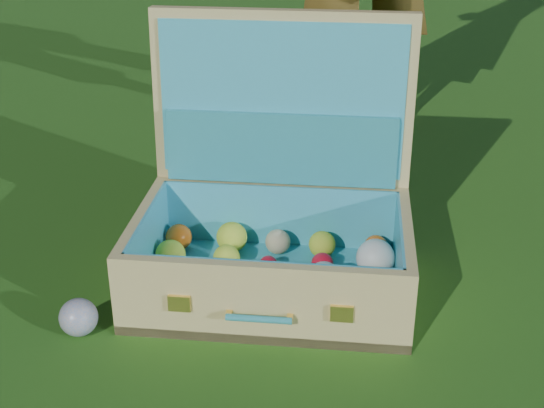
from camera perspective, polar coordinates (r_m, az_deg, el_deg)
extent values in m
plane|color=#215114|center=(1.46, 4.72, -8.23)|extent=(60.00, 60.00, 0.00)
sphere|color=#4371B0|center=(1.42, -14.37, -8.26)|extent=(0.07, 0.07, 0.07)
cube|color=tan|center=(1.51, -0.04, -6.30)|extent=(0.56, 0.40, 0.02)
cube|color=tan|center=(1.34, -0.87, -7.56)|extent=(0.53, 0.07, 0.16)
cube|color=tan|center=(1.62, 0.62, -1.07)|extent=(0.53, 0.07, 0.16)
cube|color=tan|center=(1.52, -9.70, -3.40)|extent=(0.05, 0.32, 0.16)
cube|color=tan|center=(1.47, 9.95, -4.49)|extent=(0.05, 0.32, 0.16)
cube|color=teal|center=(1.51, -0.04, -5.90)|extent=(0.52, 0.36, 0.01)
cube|color=teal|center=(1.34, -0.80, -6.92)|extent=(0.49, 0.05, 0.14)
cube|color=teal|center=(1.61, 0.58, -0.96)|extent=(0.49, 0.05, 0.14)
cube|color=teal|center=(1.52, -9.28, -3.11)|extent=(0.04, 0.32, 0.14)
cube|color=teal|center=(1.47, 9.50, -4.14)|extent=(0.04, 0.32, 0.14)
cube|color=tan|center=(1.56, 0.80, 7.96)|extent=(0.54, 0.10, 0.36)
cube|color=teal|center=(1.54, 0.73, 7.79)|extent=(0.49, 0.07, 0.32)
cube|color=teal|center=(1.56, 0.66, 4.18)|extent=(0.48, 0.07, 0.15)
cube|color=#F2C659|center=(1.35, -7.00, -7.44)|extent=(0.04, 0.01, 0.03)
cube|color=#F2C659|center=(1.32, 5.28, -8.23)|extent=(0.04, 0.01, 0.03)
cylinder|color=teal|center=(1.32, -1.00, -8.65)|extent=(0.12, 0.02, 0.01)
cube|color=#F2C659|center=(1.33, -3.26, -8.32)|extent=(0.01, 0.02, 0.01)
cube|color=#F2C659|center=(1.32, 1.35, -8.63)|extent=(0.01, 0.02, 0.01)
sphere|color=orange|center=(1.44, -8.88, -6.68)|extent=(0.05, 0.05, 0.05)
sphere|color=gold|center=(1.40, -5.10, -7.11)|extent=(0.06, 0.06, 0.06)
sphere|color=gold|center=(1.39, -0.46, -7.14)|extent=(0.06, 0.06, 0.06)
sphere|color=beige|center=(1.39, 3.33, -6.98)|extent=(0.07, 0.07, 0.07)
sphere|color=#0F1C4E|center=(1.39, 8.17, -7.69)|extent=(0.06, 0.06, 0.06)
sphere|color=#CCDB35|center=(1.48, -7.88, -5.32)|extent=(0.06, 0.06, 0.06)
sphere|color=#0F1C4E|center=(1.48, -4.25, -5.52)|extent=(0.05, 0.05, 0.05)
sphere|color=silver|center=(1.46, -0.23, -5.65)|extent=(0.05, 0.05, 0.05)
sphere|color=silver|center=(1.44, 3.93, -5.72)|extent=(0.07, 0.07, 0.07)
sphere|color=#CCDB35|center=(1.45, 8.00, -6.19)|extent=(0.06, 0.06, 0.06)
sphere|color=#CCDB35|center=(1.55, -7.65, -3.79)|extent=(0.06, 0.06, 0.06)
sphere|color=#CCDB35|center=(1.53, -3.44, -4.07)|extent=(0.05, 0.05, 0.05)
sphere|color=red|center=(1.52, -0.28, -4.59)|extent=(0.04, 0.04, 0.04)
sphere|color=red|center=(1.52, 3.81, -4.50)|extent=(0.04, 0.04, 0.04)
sphere|color=silver|center=(1.52, 7.80, -4.06)|extent=(0.08, 0.08, 0.08)
sphere|color=orange|center=(1.62, -7.03, -2.48)|extent=(0.06, 0.06, 0.06)
sphere|color=#CCDB35|center=(1.60, -3.05, -2.50)|extent=(0.07, 0.07, 0.07)
sphere|color=beige|center=(1.59, 0.44, -2.85)|extent=(0.05, 0.05, 0.05)
sphere|color=#CCDB35|center=(1.58, 3.79, -3.04)|extent=(0.06, 0.06, 0.06)
sphere|color=orange|center=(1.59, 7.81, -3.20)|extent=(0.05, 0.05, 0.05)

